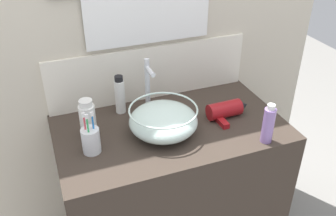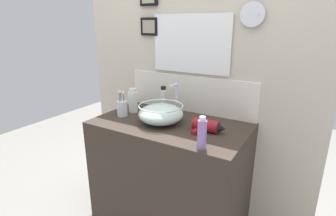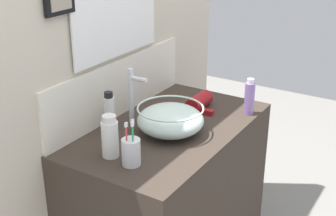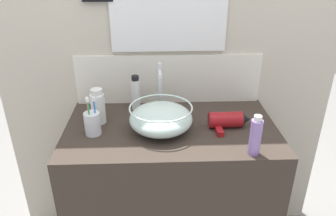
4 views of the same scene
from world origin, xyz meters
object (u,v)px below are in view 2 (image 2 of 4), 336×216
at_px(faucet, 176,95).
at_px(lotion_bottle, 202,134).
at_px(toothbrush_cup, 122,108).
at_px(shampoo_bottle, 163,99).
at_px(spray_bottle, 133,101).
at_px(glass_bowl_sink, 161,114).
at_px(hair_drier, 208,126).

relative_size(faucet, lotion_bottle, 1.47).
height_order(toothbrush_cup, shampoo_bottle, same).
bearing_deg(lotion_bottle, faucet, 133.15).
bearing_deg(faucet, spray_bottle, -160.40).
bearing_deg(glass_bowl_sink, toothbrush_cup, -176.90).
relative_size(hair_drier, lotion_bottle, 1.13).
bearing_deg(shampoo_bottle, toothbrush_cup, -126.43).
relative_size(glass_bowl_sink, hair_drier, 1.45).
bearing_deg(glass_bowl_sink, faucet, 90.00).
bearing_deg(lotion_bottle, hair_drier, 104.89).
height_order(glass_bowl_sink, hair_drier, glass_bowl_sink).
bearing_deg(hair_drier, lotion_bottle, -75.11).
distance_m(glass_bowl_sink, lotion_bottle, 0.43).
bearing_deg(glass_bowl_sink, shampoo_bottle, 118.15).
bearing_deg(spray_bottle, faucet, 19.60).
height_order(faucet, toothbrush_cup, faucet).
bearing_deg(toothbrush_cup, glass_bowl_sink, 3.10).
height_order(glass_bowl_sink, faucet, faucet).
xyz_separation_m(spray_bottle, lotion_bottle, (0.68, -0.30, -0.00)).
bearing_deg(shampoo_bottle, glass_bowl_sink, -61.85).
relative_size(spray_bottle, lotion_bottle, 0.99).
height_order(hair_drier, spray_bottle, spray_bottle).
xyz_separation_m(toothbrush_cup, shampoo_bottle, (0.19, 0.25, 0.03)).
bearing_deg(faucet, glass_bowl_sink, -90.00).
xyz_separation_m(hair_drier, lotion_bottle, (0.06, -0.23, 0.05)).
distance_m(hair_drier, shampoo_bottle, 0.50).
relative_size(glass_bowl_sink, faucet, 1.12).
height_order(hair_drier, lotion_bottle, lotion_bottle).
bearing_deg(shampoo_bottle, spray_bottle, -140.88).
relative_size(spray_bottle, shampoo_bottle, 0.94).
bearing_deg(spray_bottle, glass_bowl_sink, -17.18).
height_order(shampoo_bottle, lotion_bottle, shampoo_bottle).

